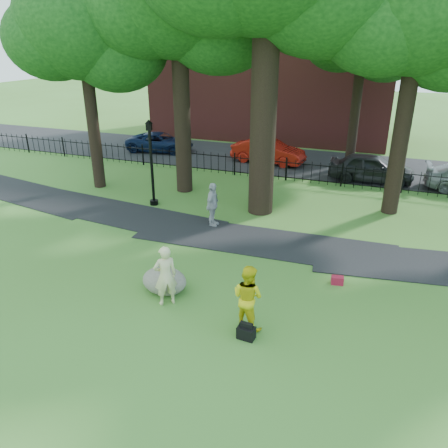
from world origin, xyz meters
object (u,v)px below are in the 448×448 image
at_px(man, 248,297).
at_px(red_sedan, 268,151).
at_px(lamppost, 152,164).
at_px(woman, 165,276).
at_px(boulder, 164,279).

bearing_deg(man, red_sedan, -57.55).
height_order(man, red_sedan, man).
height_order(lamppost, red_sedan, lamppost).
relative_size(lamppost, red_sedan, 0.88).
relative_size(woman, lamppost, 0.47).
xyz_separation_m(lamppost, red_sedan, (3.06, 9.12, -1.20)).
bearing_deg(red_sedan, lamppost, 167.87).
xyz_separation_m(woman, red_sedan, (-1.40, 16.38, -0.19)).
bearing_deg(woman, red_sedan, -125.83).
bearing_deg(lamppost, red_sedan, 56.02).
bearing_deg(boulder, woman, -57.61).
bearing_deg(boulder, man, -15.31).
relative_size(woman, boulder, 1.33).
height_order(woman, man, woman).
bearing_deg(man, boulder, 3.66).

